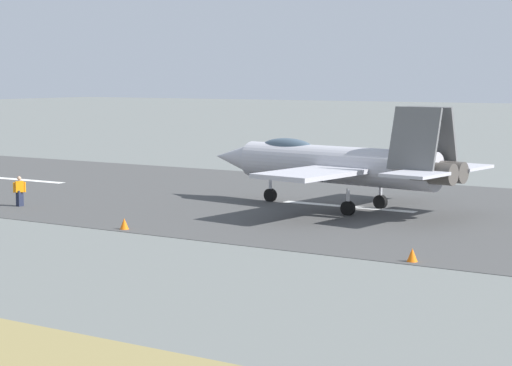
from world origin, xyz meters
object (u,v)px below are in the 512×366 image
Objects in this scene: marker_cone_mid at (124,224)px; crew_person at (20,191)px; fighter_jet at (336,163)px; marker_cone_near at (412,255)px.

crew_person is at bearing -16.49° from marker_cone_mid.
fighter_jet is 14.77m from marker_cone_near.
marker_cone_near is at bearing 180.00° from marker_cone_mid.
fighter_jet reaches higher than crew_person.
fighter_jet is 30.24× the size of marker_cone_near.
crew_person reaches higher than marker_cone_mid.
marker_cone_near is (-9.13, 11.40, -2.22)m from fighter_jet.
crew_person is 24.66m from marker_cone_near.
fighter_jet is at bearing -115.24° from marker_cone_mid.
fighter_jet is at bearing -51.31° from marker_cone_near.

